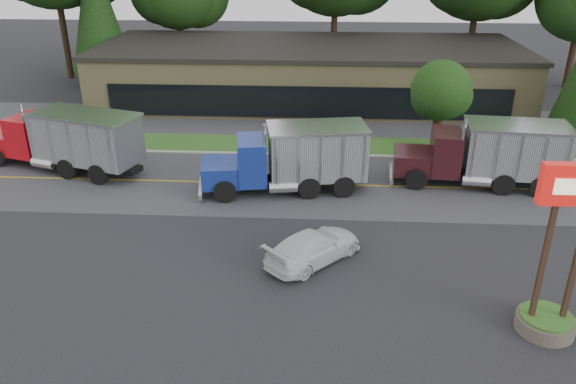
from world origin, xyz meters
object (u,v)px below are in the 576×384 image
dump_truck_red (67,139)px  dump_truck_blue (294,157)px  bilo_sign (556,278)px  dump_truck_maroon (490,153)px  rally_car (314,247)px

dump_truck_red → dump_truck_blue: size_ratio=1.17×
dump_truck_red → dump_truck_blue: 12.73m
bilo_sign → dump_truck_maroon: size_ratio=0.68×
dump_truck_red → dump_truck_maroon: size_ratio=1.15×
dump_truck_blue → dump_truck_red: bearing=-18.4°
bilo_sign → rally_car: (-7.74, 3.94, -1.39)m
dump_truck_blue → rally_car: (1.11, -6.89, -1.17)m
rally_car → dump_truck_red: bearing=10.5°
bilo_sign → dump_truck_red: bearing=149.0°
bilo_sign → dump_truck_blue: size_ratio=0.69×
bilo_sign → rally_car: bearing=153.0°
dump_truck_blue → rally_car: bearing=90.0°
bilo_sign → dump_truck_red: 24.99m
dump_truck_blue → rally_car: dump_truck_blue is taller
dump_truck_blue → dump_truck_maroon: bearing=177.4°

